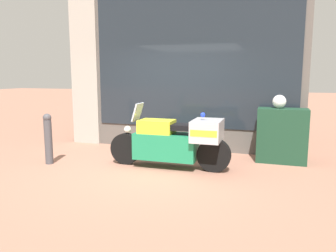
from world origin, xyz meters
TOP-DOWN VIEW (x-y plane):
  - ground_plane at (0.00, 0.00)m, footprint 60.00×60.00m
  - shop_building at (-0.35, 2.00)m, footprint 5.69×0.55m
  - window_display at (0.30, 2.03)m, footprint 4.49×0.30m
  - paramedic_motorcycle at (0.43, 0.23)m, footprint 2.39×0.73m
  - utility_cabinet at (2.35, 1.33)m, footprint 0.97×0.48m
  - white_helmet at (2.27, 1.37)m, footprint 0.27×0.27m
  - street_bollard at (-2.08, -0.25)m, footprint 0.16×0.16m

SIDE VIEW (x-z plane):
  - ground_plane at x=0.00m, z-range 0.00..0.00m
  - window_display at x=0.30m, z-range -0.54..1.52m
  - street_bollard at x=-2.08m, z-range 0.02..1.03m
  - utility_cabinet at x=2.35m, z-range 0.00..1.10m
  - paramedic_motorcycle at x=0.43m, z-range -0.06..1.17m
  - white_helmet at x=2.27m, z-range 1.10..1.37m
  - shop_building at x=-0.35m, z-range 0.01..4.20m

